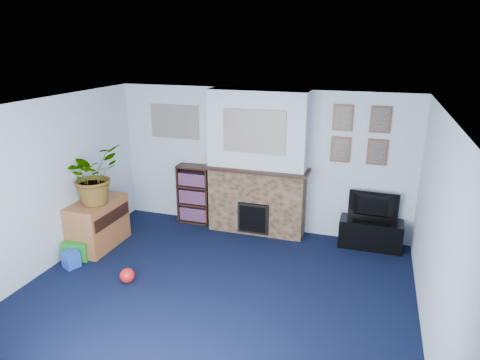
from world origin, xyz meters
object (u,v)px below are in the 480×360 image
(bookshelf, at_px, (195,195))
(sideboard, at_px, (98,225))
(tv_stand, at_px, (370,234))
(television, at_px, (373,207))

(bookshelf, relative_size, sideboard, 1.08)
(tv_stand, height_order, bookshelf, bookshelf)
(bookshelf, distance_m, sideboard, 1.73)
(tv_stand, distance_m, television, 0.45)
(television, xyz_separation_m, bookshelf, (-3.03, 0.06, -0.17))
(tv_stand, bearing_deg, bookshelf, 178.56)
(tv_stand, relative_size, bookshelf, 0.91)
(television, xyz_separation_m, sideboard, (-4.11, -1.29, -0.32))
(tv_stand, height_order, television, television)
(sideboard, bearing_deg, bookshelf, 51.42)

